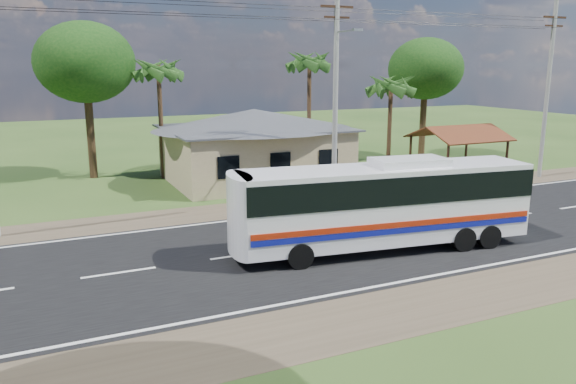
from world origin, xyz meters
name	(u,v)px	position (x,y,z in m)	size (l,w,h in m)	color
ground	(346,240)	(0.00, 0.00, 0.00)	(120.00, 120.00, 0.00)	#2A4719
road	(346,240)	(0.00, 0.00, 0.01)	(120.00, 16.00, 0.03)	black
house	(254,138)	(1.00, 13.00, 2.64)	(12.40, 10.00, 5.00)	tan
waiting_shed	(459,135)	(13.00, 8.50, 2.73)	(5.20, 4.48, 3.35)	#362013
concrete_barrier	(477,180)	(12.00, 5.60, 0.45)	(7.00, 0.30, 0.90)	#9E9E99
utility_poles	(330,90)	(2.67, 6.49, 5.77)	(32.80, 2.22, 11.00)	#9E9E99
palm_near	(391,86)	(9.50, 11.00, 5.71)	(2.80, 2.80, 6.70)	#47301E
palm_mid	(309,62)	(6.00, 15.50, 7.16)	(2.80, 2.80, 8.20)	#47301E
palm_far	(158,70)	(-4.00, 16.00, 6.68)	(2.80, 2.80, 7.70)	#47301E
tree_behind_house	(85,63)	(-8.00, 18.00, 7.12)	(6.00, 6.00, 9.61)	#47301E
tree_behind_shed	(426,69)	(16.00, 16.00, 6.68)	(5.60, 5.60, 9.02)	#47301E
coach_bus	(386,199)	(0.75, -1.58, 2.02)	(11.59, 3.85, 3.53)	white
motorcycle	(360,194)	(4.05, 5.55, 0.40)	(0.54, 1.54, 0.81)	black
person	(432,176)	(9.03, 5.95, 0.88)	(0.64, 0.42, 1.75)	navy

